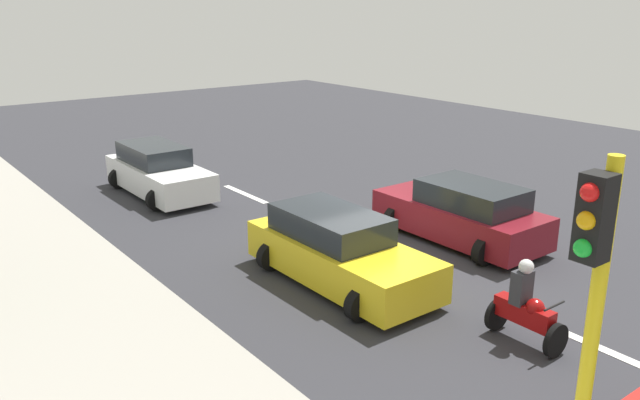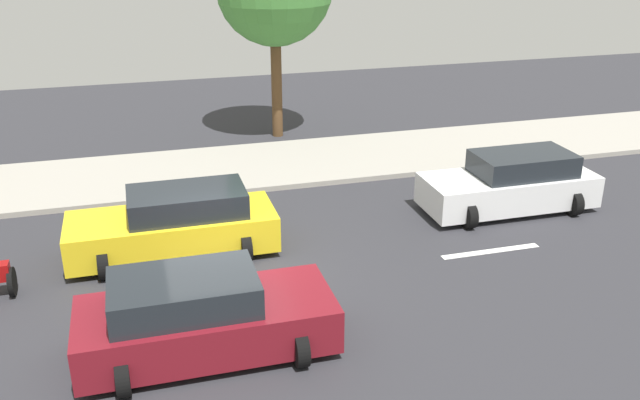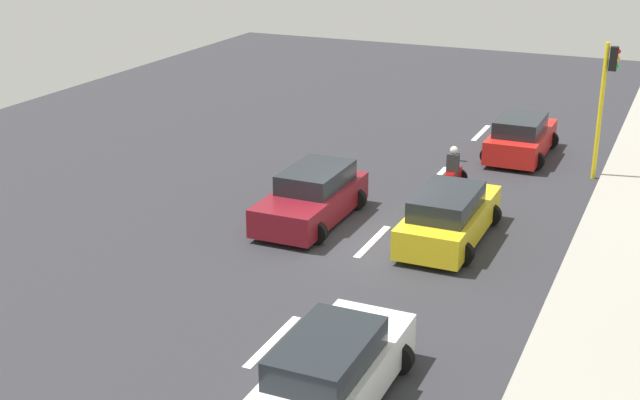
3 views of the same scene
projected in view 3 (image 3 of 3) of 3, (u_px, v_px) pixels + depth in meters
ground_plane at (373, 243)px, 23.60m from camera, size 40.00×60.00×0.10m
lane_stripe_north at (273, 341)px, 18.44m from camera, size 0.20×2.40×0.01m
lane_stripe_mid at (373, 241)px, 23.59m from camera, size 0.20×2.40×0.01m
lane_stripe_south at (437, 177)px, 28.73m from camera, size 0.20×2.40×0.01m
lane_stripe_far_south at (481, 133)px, 33.88m from camera, size 0.20×2.40×0.01m
car_maroon at (312, 197)px, 24.84m from camera, size 2.25×4.40×1.52m
car_white at (332, 371)px, 15.97m from camera, size 2.15×4.46×1.52m
car_red at (521, 138)px, 30.69m from camera, size 2.21×4.21×1.52m
car_yellow_cab at (449, 217)px, 23.39m from camera, size 2.18×4.58×1.52m
motorcycle at (453, 173)px, 27.16m from camera, size 0.60×1.30×1.53m
traffic_light_corner at (606, 92)px, 27.64m from camera, size 0.49×0.24×4.50m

